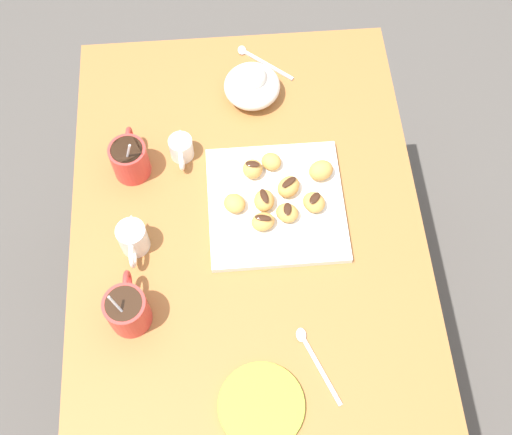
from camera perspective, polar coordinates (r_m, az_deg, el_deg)
The scene contains 26 objects.
ground_plane at distance 2.04m, azimuth -0.50°, elevation -10.33°, with size 8.00×8.00×0.00m, color #514C47.
dining_table at distance 1.47m, azimuth -0.69°, elevation -3.67°, with size 1.07×0.74×0.75m.
pastry_plate_square at distance 1.36m, azimuth 1.79°, elevation 1.20°, with size 0.29×0.29×0.02m, color white.
coffee_mug_red_left at distance 1.25m, azimuth -11.40°, elevation -8.02°, with size 0.12×0.08×0.14m.
coffee_mug_red_right at distance 1.40m, azimuth -11.20°, elevation 5.20°, with size 0.12×0.08×0.13m.
cream_pitcher_white at distance 1.31m, azimuth -10.93°, elevation -1.82°, with size 0.10×0.06×0.07m.
ice_cream_bowl at distance 1.49m, azimuth -0.36°, elevation 11.77°, with size 0.13×0.13×0.10m.
chocolate_sauce_pitcher at distance 1.41m, azimuth -6.69°, elevation 6.22°, with size 0.09×0.05×0.06m.
saucer_lime_left at distance 1.22m, azimuth 0.48°, elevation -16.43°, with size 0.16×0.16×0.01m, color #9EC633.
loose_spoon_near_saucer at distance 1.25m, azimuth 5.14°, elevation -12.26°, with size 0.15×0.07×0.01m.
loose_spoon_by_plate at distance 1.59m, azimuth 0.17°, elevation 13.93°, with size 0.11×0.13×0.01m.
beignet_0 at distance 1.34m, azimuth 5.20°, elevation 1.36°, with size 0.04×0.05×0.03m, color #D19347.
chocolate_drizzle_0 at distance 1.32m, azimuth 5.26°, elevation 1.74°, with size 0.03×0.02×0.01m, color #381E11.
beignet_1 at distance 1.38m, azimuth 5.81°, elevation 4.20°, with size 0.04×0.05×0.04m, color #D19347.
beignet_2 at distance 1.31m, azimuth 0.63°, elevation -0.38°, with size 0.05×0.04×0.03m, color #D19347.
chocolate_drizzle_2 at distance 1.30m, azimuth 0.64°, elevation -0.03°, with size 0.03×0.01×0.01m, color #381E11.
beignet_3 at distance 1.33m, azimuth -1.92°, elevation 1.27°, with size 0.05×0.04×0.03m, color #D19347.
beignet_4 at distance 1.35m, azimuth 2.91°, elevation 2.75°, with size 0.05×0.04×0.04m, color #D19347.
chocolate_drizzle_4 at distance 1.33m, azimuth 2.95°, elevation 3.18°, with size 0.04×0.01×0.01m, color #381E11.
beignet_5 at distance 1.33m, azimuth 0.73°, elevation 1.52°, with size 0.05×0.04×0.04m, color #D19347.
chocolate_drizzle_5 at distance 1.32m, azimuth 0.74°, elevation 1.94°, with size 0.03×0.01×0.01m, color #381E11.
beignet_6 at distance 1.32m, azimuth 2.80°, elevation 0.41°, with size 0.04×0.05×0.03m, color #D19347.
chocolate_drizzle_6 at distance 1.31m, azimuth 2.83°, elevation 0.78°, with size 0.03×0.02×0.01m, color #381E11.
beignet_7 at distance 1.37m, azimuth -0.31°, elevation 4.34°, with size 0.04×0.04×0.04m, color #D19347.
chocolate_drizzle_7 at distance 1.35m, azimuth -0.31°, elevation 4.80°, with size 0.03×0.02×0.01m, color #381E11.
beignet_8 at distance 1.38m, azimuth 1.37°, elevation 5.01°, with size 0.04×0.04×0.03m, color #D19347.
Camera 1 is at (-0.57, 0.03, 1.96)m, focal length 44.86 mm.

